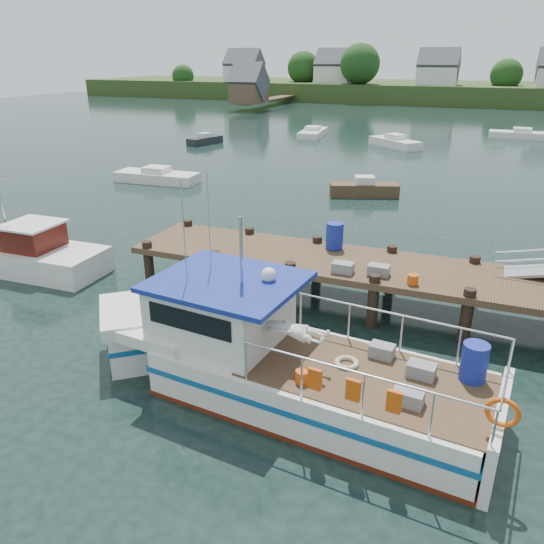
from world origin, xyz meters
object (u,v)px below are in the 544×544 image
at_px(work_boat, 19,253).
at_px(moored_a, 157,176).
at_px(moored_far, 522,135).
at_px(moored_b, 395,142).
at_px(moored_e, 205,140).
at_px(moored_d, 313,133).
at_px(moored_rowboat, 364,189).
at_px(lobster_boat, 270,357).

xyz_separation_m(work_boat, moored_a, (-3.44, 13.99, -0.24)).
bearing_deg(moored_far, work_boat, -127.02).
xyz_separation_m(moored_b, moored_e, (-15.76, -4.42, -0.06)).
bearing_deg(moored_d, moored_e, -108.20).
xyz_separation_m(work_boat, moored_b, (7.68, 32.84, -0.19)).
xyz_separation_m(moored_rowboat, moored_d, (-9.89, 21.12, -0.05)).
bearing_deg(moored_d, moored_b, 0.00).
bearing_deg(moored_e, moored_d, 53.25).
xyz_separation_m(moored_rowboat, moored_far, (8.65, 27.09, -0.04)).
height_order(work_boat, moored_b, work_boat).
bearing_deg(moored_far, moored_a, -140.96).
xyz_separation_m(moored_a, moored_d, (2.64, 22.56, -0.00)).
distance_m(moored_a, moored_b, 21.89).
bearing_deg(moored_d, moored_rowboat, -41.26).
height_order(moored_a, moored_e, moored_e).
xyz_separation_m(lobster_boat, moored_a, (-14.76, 17.61, -0.53)).
bearing_deg(moored_e, lobster_boat, -53.70).
xyz_separation_m(moored_far, moored_a, (-21.18, -28.53, -0.01)).
distance_m(lobster_boat, moored_b, 36.65).
bearing_deg(work_boat, moored_rowboat, 57.80).
relative_size(moored_b, moored_d, 0.85).
bearing_deg(moored_a, moored_b, 76.29).
distance_m(lobster_boat, moored_d, 41.97).
bearing_deg(moored_d, work_boat, -65.10).
xyz_separation_m(lobster_boat, work_boat, (-11.32, 3.63, -0.29)).
bearing_deg(moored_rowboat, moored_b, 104.91).
relative_size(work_boat, moored_rowboat, 1.81).
relative_size(moored_far, moored_a, 1.10).
bearing_deg(moored_rowboat, moored_e, 153.17).
relative_size(moored_far, moored_b, 1.17).
xyz_separation_m(lobster_boat, moored_e, (-19.41, 32.04, -0.53)).
height_order(moored_rowboat, moored_b, moored_b).
bearing_deg(work_boat, moored_b, 75.15).
xyz_separation_m(moored_a, moored_b, (11.12, 18.85, 0.06)).
distance_m(moored_far, moored_b, 13.96).
bearing_deg(moored_b, moored_rowboat, -79.86).
xyz_separation_m(moored_far, moored_e, (-25.82, -14.10, -0.01)).
distance_m(moored_far, moored_d, 19.47).
bearing_deg(moored_b, moored_far, 49.39).
bearing_deg(moored_b, work_boat, -97.66).
xyz_separation_m(moored_b, moored_d, (-8.47, 3.71, -0.06)).
bearing_deg(moored_e, moored_far, 33.74).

